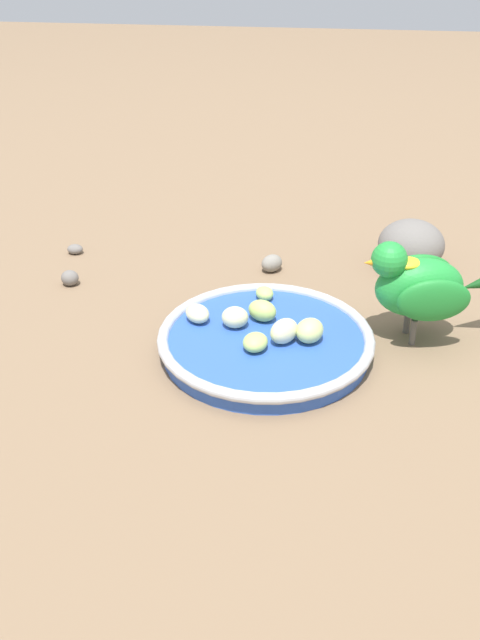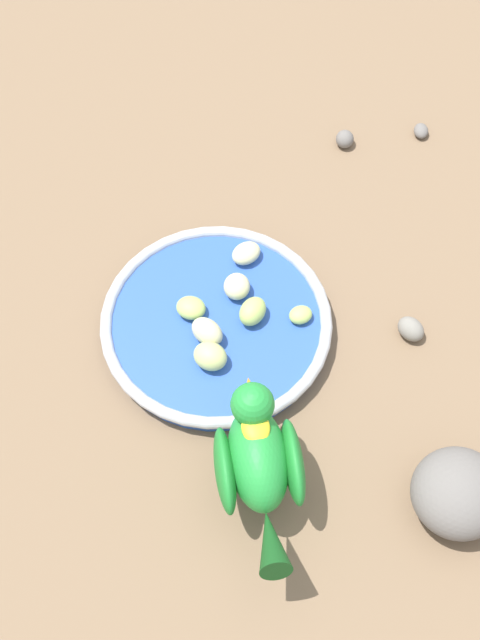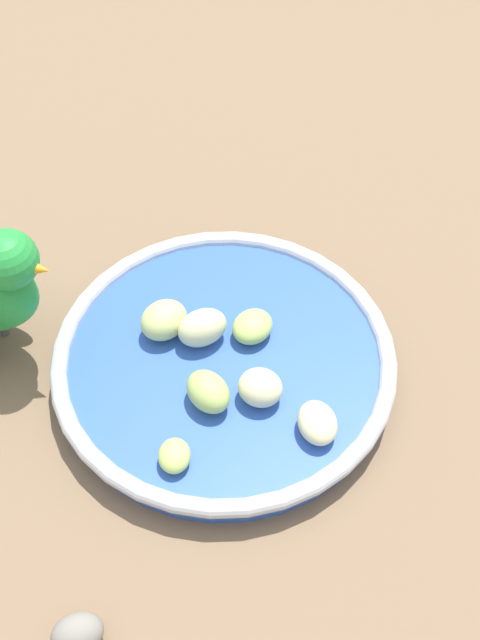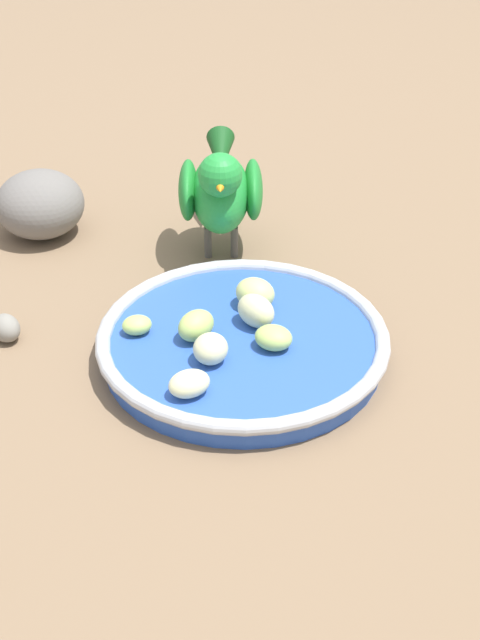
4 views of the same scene
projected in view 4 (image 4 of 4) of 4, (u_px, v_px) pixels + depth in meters
The scene contains 12 objects.
ground_plane at pixel (267, 346), 0.81m from camera, with size 4.00×4.00×0.00m, color #7A6047.
feeding_bowl at pixel (243, 344), 0.79m from camera, with size 0.24×0.24×0.03m.
apple_piece_0 at pixel (273, 338), 0.77m from camera, with size 0.03×0.03×0.02m, color #B2CC66.
apple_piece_1 at pixel (189, 384), 0.72m from camera, with size 0.03×0.03×0.02m, color beige.
apple_piece_2 at pixel (255, 314), 0.79m from camera, with size 0.04×0.02×0.03m, color beige.
apple_piece_3 at pixel (137, 325), 0.79m from camera, with size 0.02×0.02×0.02m, color #B2CC66.
apple_piece_4 at pixel (255, 293), 0.82m from camera, with size 0.03×0.03×0.03m, color #C6D17A.
apple_piece_5 at pixel (211, 349), 0.76m from camera, with size 0.03×0.03×0.02m, color beige.
apple_piece_6 at pixel (196, 325), 0.78m from camera, with size 0.03×0.03×0.02m, color #B2CC66.
parrot at pixel (221, 187), 0.91m from camera, with size 0.09×0.17×0.12m.
rock_large at pixel (40, 204), 0.96m from camera, with size 0.09×0.09×0.07m, color slate.
pebble_0 at pixel (6, 328), 0.82m from camera, with size 0.03×0.02×0.02m, color gray.
Camera 4 is at (0.10, -0.66, 0.47)m, focal length 54.67 mm.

